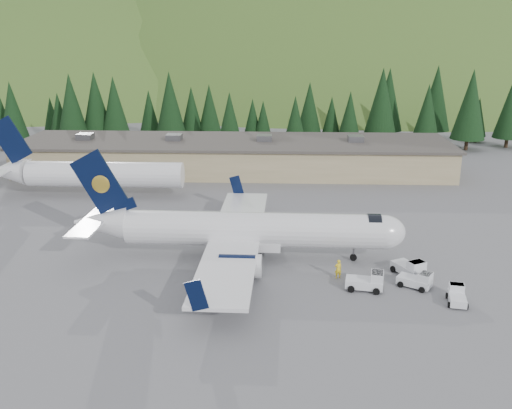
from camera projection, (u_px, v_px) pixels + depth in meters
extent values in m
plane|color=slate|center=(254.00, 258.00, 59.41)|extent=(600.00, 600.00, 0.00)
cylinder|color=white|center=(254.00, 229.00, 58.47)|extent=(26.32, 4.07, 3.53)
ellipsoid|color=white|center=(383.00, 232.00, 57.68)|extent=(4.66, 3.62, 3.53)
cylinder|color=black|center=(374.00, 228.00, 57.61)|extent=(1.37, 2.93, 2.91)
cone|color=white|center=(101.00, 223.00, 59.32)|extent=(5.70, 3.64, 3.53)
cube|color=white|center=(244.00, 243.00, 58.97)|extent=(7.56, 3.15, 0.94)
cube|color=white|center=(235.00, 237.00, 58.86)|extent=(5.81, 31.98, 0.33)
cube|color=black|center=(237.00, 185.00, 73.78)|extent=(1.90, 0.18, 2.69)
cube|color=black|center=(196.00, 295.00, 43.39)|extent=(1.90, 0.18, 2.69)
cylinder|color=black|center=(248.00, 227.00, 64.22)|extent=(3.98, 2.24, 2.16)
cylinder|color=white|center=(264.00, 228.00, 64.12)|extent=(0.61, 2.30, 2.29)
cube|color=white|center=(248.00, 223.00, 64.07)|extent=(2.07, 0.28, 0.84)
cylinder|color=black|center=(240.00, 266.00, 53.86)|extent=(3.98, 2.24, 2.16)
cylinder|color=white|center=(259.00, 266.00, 53.75)|extent=(0.61, 2.30, 2.29)
cube|color=white|center=(240.00, 261.00, 53.70)|extent=(2.07, 0.28, 0.84)
cube|color=black|center=(99.00, 182.00, 58.01)|extent=(5.80, 0.40, 6.88)
ellipsoid|color=gold|center=(102.00, 183.00, 58.23)|extent=(1.86, 0.21, 1.86)
ellipsoid|color=gold|center=(101.00, 184.00, 57.88)|extent=(1.86, 0.21, 1.86)
cube|color=black|center=(124.00, 205.00, 58.58)|extent=(2.59, 0.29, 1.86)
cube|color=white|center=(96.00, 218.00, 59.21)|extent=(2.68, 11.77, 0.21)
cylinder|color=slate|center=(354.00, 253.00, 58.54)|extent=(0.19, 0.19, 1.69)
cylinder|color=black|center=(353.00, 257.00, 58.69)|extent=(0.72, 0.28, 0.71)
cylinder|color=slate|center=(229.00, 240.00, 61.72)|extent=(0.23, 0.23, 1.88)
cylinder|color=black|center=(233.00, 244.00, 61.82)|extent=(1.04, 0.35, 1.03)
cylinder|color=black|center=(226.00, 244.00, 61.87)|extent=(1.04, 0.35, 1.03)
cylinder|color=slate|center=(224.00, 258.00, 56.89)|extent=(0.23, 0.23, 1.88)
cylinder|color=black|center=(228.00, 262.00, 57.00)|extent=(1.04, 0.35, 1.03)
cylinder|color=black|center=(220.00, 262.00, 57.04)|extent=(1.04, 0.35, 1.03)
cylinder|color=white|center=(105.00, 174.00, 80.36)|extent=(22.00, 3.60, 3.60)
cone|color=white|center=(8.00, 172.00, 80.87)|extent=(5.00, 3.60, 3.60)
cube|color=black|center=(11.00, 140.00, 79.46)|extent=(5.82, 0.28, 6.89)
cube|color=white|center=(7.00, 168.00, 80.69)|extent=(2.40, 11.00, 0.20)
cube|color=white|center=(364.00, 283.00, 52.16)|extent=(3.61, 2.24, 0.79)
cube|color=white|center=(377.00, 277.00, 51.73)|extent=(1.38, 1.74, 1.01)
cube|color=black|center=(377.00, 273.00, 51.60)|extent=(1.25, 1.61, 0.11)
cylinder|color=black|center=(377.00, 283.00, 52.86)|extent=(0.66, 0.35, 0.63)
cylinder|color=black|center=(376.00, 291.00, 51.18)|extent=(0.66, 0.35, 0.63)
cylinder|color=black|center=(352.00, 281.00, 53.32)|extent=(0.66, 0.35, 0.63)
cylinder|color=black|center=(351.00, 289.00, 51.64)|extent=(0.66, 0.35, 0.63)
cube|color=white|center=(414.00, 281.00, 52.66)|extent=(3.35, 2.87, 0.70)
cube|color=white|center=(426.00, 278.00, 51.94)|extent=(1.60, 1.72, 0.90)
cube|color=black|center=(426.00, 274.00, 51.82)|extent=(1.46, 1.59, 0.10)
cylinder|color=black|center=(428.00, 284.00, 52.83)|extent=(0.59, 0.49, 0.56)
cylinder|color=black|center=(422.00, 290.00, 51.57)|extent=(0.59, 0.49, 0.56)
cylinder|color=black|center=(407.00, 278.00, 53.92)|extent=(0.59, 0.49, 0.56)
cylinder|color=black|center=(400.00, 284.00, 52.65)|extent=(0.59, 0.49, 0.56)
cube|color=white|center=(457.00, 298.00, 49.47)|extent=(1.81, 2.92, 0.64)
cube|color=white|center=(457.00, 288.00, 50.15)|extent=(1.41, 1.11, 0.82)
cube|color=black|center=(457.00, 284.00, 50.05)|extent=(1.30, 1.01, 0.09)
cylinder|color=black|center=(447.00, 296.00, 50.54)|extent=(0.28, 0.54, 0.51)
cylinder|color=black|center=(464.00, 297.00, 50.24)|extent=(0.28, 0.54, 0.51)
cylinder|color=black|center=(449.00, 305.00, 48.84)|extent=(0.28, 0.54, 0.51)
cylinder|color=black|center=(467.00, 306.00, 48.55)|extent=(0.28, 0.54, 0.51)
cube|color=#9B8C62|center=(234.00, 157.00, 95.17)|extent=(70.00, 16.00, 4.80)
cube|color=#47423D|center=(234.00, 142.00, 94.41)|extent=(71.00, 17.00, 0.40)
cube|color=slate|center=(85.00, 137.00, 95.24)|extent=(2.50, 2.50, 1.00)
cube|color=slate|center=(174.00, 137.00, 94.63)|extent=(2.50, 2.50, 1.00)
cube|color=slate|center=(264.00, 138.00, 94.01)|extent=(2.50, 2.50, 1.00)
cube|color=slate|center=(356.00, 139.00, 93.40)|extent=(2.50, 2.50, 1.00)
cube|color=white|center=(408.00, 269.00, 55.27)|extent=(3.08, 3.74, 0.78)
cube|color=white|center=(417.00, 266.00, 54.12)|extent=(1.91, 1.73, 1.01)
cube|color=black|center=(417.00, 262.00, 53.99)|extent=(1.76, 1.58, 0.11)
cylinder|color=black|center=(423.00, 274.00, 54.78)|extent=(0.52, 0.67, 0.63)
cylinder|color=black|center=(408.00, 278.00, 54.03)|extent=(0.52, 0.67, 0.63)
cylinder|color=black|center=(407.00, 266.00, 56.70)|extent=(0.52, 0.67, 0.63)
cylinder|color=black|center=(393.00, 269.00, 55.94)|extent=(0.52, 0.67, 0.63)
imported|color=yellow|center=(338.00, 269.00, 54.41)|extent=(0.78, 0.61, 1.89)
cone|color=black|center=(12.00, 110.00, 112.65)|extent=(5.47, 5.47, 11.18)
cone|color=black|center=(51.00, 114.00, 124.51)|extent=(3.61, 3.61, 7.38)
cone|color=black|center=(59.00, 114.00, 117.31)|extent=(4.34, 4.34, 8.88)
cone|color=black|center=(71.00, 105.00, 113.55)|extent=(6.07, 6.07, 12.43)
cone|color=black|center=(96.00, 103.00, 115.84)|extent=(6.13, 6.13, 12.53)
cone|color=black|center=(114.00, 106.00, 114.84)|extent=(5.78, 5.78, 11.83)
cone|color=black|center=(149.00, 111.00, 123.48)|extent=(4.28, 4.28, 8.76)
cone|color=black|center=(170.00, 102.00, 119.00)|extent=(6.04, 6.04, 12.35)
cone|color=black|center=(192.00, 109.00, 122.33)|extent=(4.63, 4.63, 9.48)
cone|color=black|center=(209.00, 108.00, 122.41)|extent=(4.83, 4.83, 9.89)
cone|color=black|center=(230.00, 117.00, 111.26)|extent=(4.69, 4.69, 9.59)
cone|color=black|center=(253.00, 119.00, 115.50)|extent=(3.94, 3.94, 8.06)
cone|color=black|center=(263.00, 120.00, 114.50)|extent=(3.83, 3.83, 7.84)
cone|color=black|center=(295.00, 119.00, 110.94)|extent=(4.38, 4.38, 8.97)
cone|color=black|center=(309.00, 109.00, 115.29)|extent=(5.32, 5.32, 10.87)
cone|color=black|center=(331.00, 117.00, 115.47)|extent=(4.12, 4.12, 8.43)
cone|color=black|center=(350.00, 116.00, 112.40)|extent=(4.69, 4.69, 9.59)
cone|color=black|center=(382.00, 102.00, 112.70)|extent=(6.55, 6.55, 13.40)
cone|color=black|center=(388.00, 99.00, 119.24)|extent=(6.34, 6.34, 12.98)
cone|color=black|center=(427.00, 112.00, 112.00)|extent=(5.29, 5.29, 10.82)
cone|color=black|center=(436.00, 98.00, 118.98)|extent=(6.58, 6.58, 13.47)
cone|color=black|center=(471.00, 104.00, 109.43)|extent=(6.54, 6.54, 13.38)
cone|color=black|center=(478.00, 117.00, 118.05)|extent=(3.89, 3.89, 7.95)
cone|color=black|center=(511.00, 108.00, 112.00)|extent=(5.83, 5.83, 11.92)
ellipsoid|color=#3A601C|center=(65.00, 264.00, 247.53)|extent=(336.00, 240.00, 240.00)
ellipsoid|color=#3A601C|center=(356.00, 263.00, 273.81)|extent=(420.00, 300.00, 300.00)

